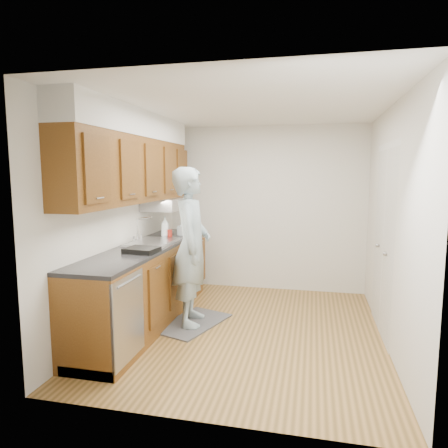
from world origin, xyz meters
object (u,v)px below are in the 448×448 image
object	(u,v)px
person	(191,236)
soap_bottle_b	(181,228)
soap_bottle_a	(165,227)
soda_can	(170,234)
soap_bottle_c	(183,228)
dish_rack	(142,250)

from	to	relation	value
person	soap_bottle_b	world-z (taller)	person
soap_bottle_a	soda_can	world-z (taller)	soap_bottle_a
soap_bottle_b	soap_bottle_c	world-z (taller)	soap_bottle_b
soda_can	dish_rack	xyz separation A→B (m)	(0.04, -0.97, -0.03)
soap_bottle_c	soda_can	distance (m)	0.40
person	soap_bottle_b	distance (m)	0.87
soap_bottle_b	dish_rack	world-z (taller)	soap_bottle_b
soap_bottle_a	soap_bottle_b	bearing A→B (deg)	57.91
soap_bottle_b	soda_can	xyz separation A→B (m)	(-0.07, -0.26, -0.04)
person	soda_can	distance (m)	0.69
person	soap_bottle_a	bearing A→B (deg)	33.94
soap_bottle_a	dish_rack	size ratio (longest dim) A/B	0.84
person	soap_bottle_b	size ratio (longest dim) A/B	10.84
person	soap_bottle_a	distance (m)	0.76
soap_bottle_a	soap_bottle_b	distance (m)	0.28
person	soap_bottle_c	world-z (taller)	person
soda_can	person	bearing A→B (deg)	-48.22
soap_bottle_b	soda_can	size ratio (longest dim) A/B	1.71
soap_bottle_b	soda_can	world-z (taller)	soap_bottle_b
soap_bottle_a	soap_bottle_b	xyz separation A→B (m)	(0.15, 0.23, -0.05)
person	soda_can	bearing A→B (deg)	31.29
soap_bottle_b	soda_can	distance (m)	0.28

